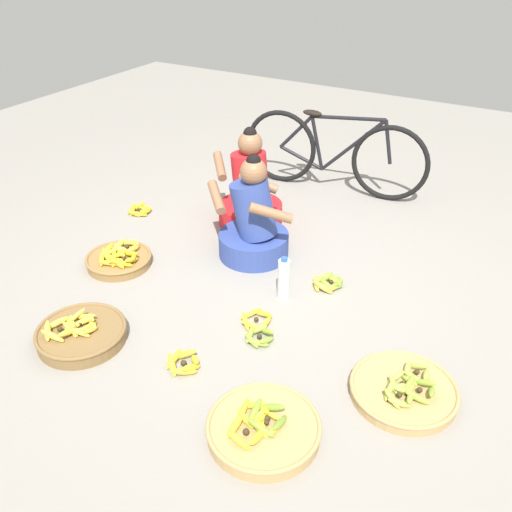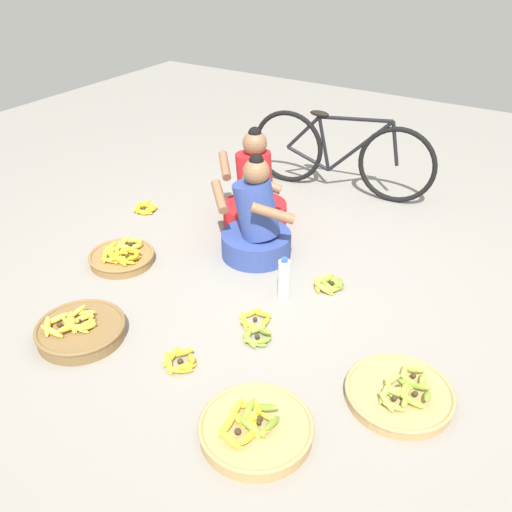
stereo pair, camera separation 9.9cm
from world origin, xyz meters
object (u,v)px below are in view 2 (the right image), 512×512
(banana_basket_front_center, at_px, (122,256))
(loose_bananas_near_bicycle, at_px, (145,208))
(loose_bananas_near_vendor, at_px, (330,284))
(loose_bananas_back_center, at_px, (180,361))
(vendor_woman_front, at_px, (256,225))
(water_bottle, at_px, (284,280))
(vendor_woman_behind, at_px, (255,195))
(bicycle_leaning, at_px, (340,154))
(banana_basket_front_right, at_px, (255,428))
(loose_bananas_back_right, at_px, (256,328))
(banana_basket_back_left, at_px, (400,393))
(banana_basket_front_left, at_px, (80,330))

(banana_basket_front_center, bearing_deg, loose_bananas_near_bicycle, 120.04)
(banana_basket_front_center, height_order, loose_bananas_near_bicycle, banana_basket_front_center)
(loose_bananas_near_vendor, distance_m, loose_bananas_back_center, 1.21)
(vendor_woman_front, height_order, loose_bananas_back_center, vendor_woman_front)
(banana_basket_front_center, relative_size, water_bottle, 1.52)
(loose_bananas_near_bicycle, distance_m, loose_bananas_near_vendor, 1.86)
(vendor_woman_behind, height_order, water_bottle, vendor_woman_behind)
(bicycle_leaning, relative_size, banana_basket_front_right, 2.98)
(banana_basket_front_right, relative_size, loose_bananas_back_right, 1.66)
(banana_basket_back_left, bearing_deg, vendor_woman_front, 149.24)
(loose_bananas_back_center, bearing_deg, loose_bananas_near_vendor, 71.35)
(vendor_woman_front, distance_m, bicycle_leaning, 1.37)
(bicycle_leaning, distance_m, banana_basket_front_right, 2.95)
(banana_basket_back_left, bearing_deg, banana_basket_front_left, -163.78)
(vendor_woman_behind, distance_m, banana_basket_front_left, 1.80)
(banana_basket_front_left, height_order, loose_bananas_back_center, banana_basket_front_left)
(banana_basket_front_right, xyz_separation_m, loose_bananas_back_right, (-0.42, 0.67, -0.02))
(banana_basket_front_left, distance_m, loose_bananas_near_bicycle, 1.67)
(loose_bananas_back_center, relative_size, water_bottle, 0.72)
(bicycle_leaning, bearing_deg, banana_basket_back_left, -58.08)
(bicycle_leaning, distance_m, banana_basket_back_left, 2.61)
(banana_basket_front_right, height_order, loose_bananas_near_vendor, banana_basket_front_right)
(bicycle_leaning, distance_m, loose_bananas_near_vendor, 1.62)
(loose_bananas_back_right, height_order, loose_bananas_back_center, loose_bananas_back_center)
(banana_basket_front_center, relative_size, loose_bananas_near_bicycle, 2.22)
(vendor_woman_behind, height_order, loose_bananas_back_right, vendor_woman_behind)
(vendor_woman_front, bearing_deg, bicycle_leaning, 88.33)
(loose_bananas_near_vendor, bearing_deg, vendor_woman_behind, 151.08)
(banana_basket_back_left, bearing_deg, loose_bananas_near_bicycle, 160.00)
(banana_basket_front_left, distance_m, loose_bananas_back_right, 1.06)
(vendor_woman_front, bearing_deg, loose_bananas_near_vendor, -8.67)
(vendor_woman_front, distance_m, banana_basket_front_right, 1.71)
(vendor_woman_behind, relative_size, banana_basket_front_center, 1.73)
(vendor_woman_front, bearing_deg, water_bottle, -39.79)
(loose_bananas_back_center, bearing_deg, banana_basket_front_center, 148.56)
(loose_bananas_near_vendor, bearing_deg, banana_basket_front_center, -160.49)
(vendor_woman_front, relative_size, banana_basket_front_right, 1.41)
(vendor_woman_front, height_order, banana_basket_front_center, vendor_woman_front)
(vendor_woman_behind, distance_m, loose_bananas_back_center, 1.76)
(vendor_woman_front, height_order, water_bottle, vendor_woman_front)
(bicycle_leaning, xyz_separation_m, banana_basket_front_right, (0.85, -2.80, -0.31))
(banana_basket_front_center, distance_m, water_bottle, 1.25)
(vendor_woman_behind, xyz_separation_m, banana_basket_front_left, (-0.13, -1.78, -0.21))
(banana_basket_front_left, xyz_separation_m, water_bottle, (0.85, 0.99, 0.09))
(banana_basket_back_left, relative_size, loose_bananas_near_bicycle, 2.67)
(banana_basket_back_left, distance_m, water_bottle, 1.08)
(vendor_woman_behind, bearing_deg, bicycle_leaning, 71.98)
(banana_basket_front_center, height_order, loose_bananas_back_center, banana_basket_front_center)
(banana_basket_front_center, bearing_deg, vendor_woman_front, 38.07)
(banana_basket_front_right, bearing_deg, vendor_woman_behind, 122.09)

